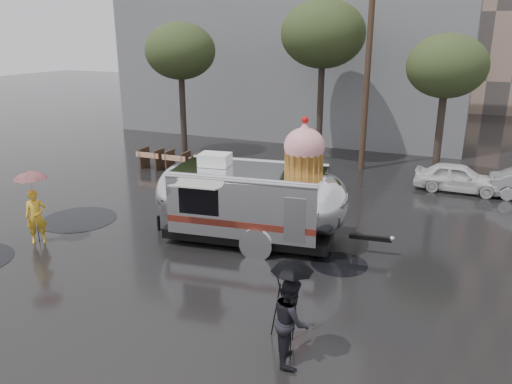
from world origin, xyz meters
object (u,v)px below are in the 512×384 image
at_px(tripod, 285,300).
at_px(person_left, 36,217).
at_px(person_right, 291,321).
at_px(airstream_trailer, 253,198).

bearing_deg(tripod, person_left, 169.53).
relative_size(person_left, person_right, 0.95).
bearing_deg(person_right, person_left, 50.76).
relative_size(airstream_trailer, tripod, 5.29).
bearing_deg(person_left, tripod, -54.78).
xyz_separation_m(airstream_trailer, tripod, (2.73, -4.50, -0.61)).
xyz_separation_m(person_right, tripod, (-0.44, 0.83, -0.06)).
xyz_separation_m(airstream_trailer, person_left, (-6.30, -2.82, -0.60)).
bearing_deg(person_right, tripod, 3.71).
distance_m(airstream_trailer, tripod, 5.30).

